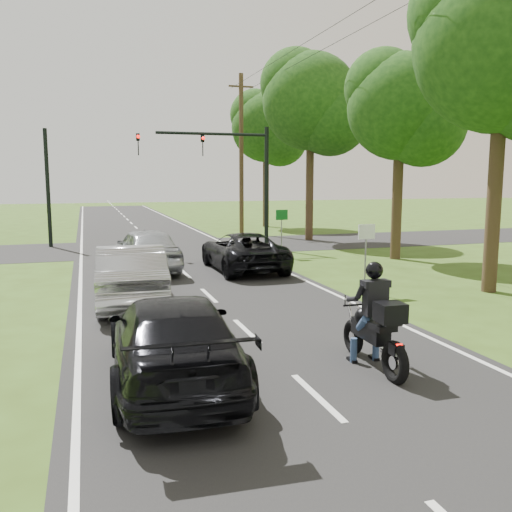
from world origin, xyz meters
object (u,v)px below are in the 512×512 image
Objects in this scene: utility_pole_far at (241,153)px; traffic_signal at (230,165)px; dark_suv at (243,251)px; silver_sedan at (131,275)px; dark_car_behind at (173,339)px; silver_suv at (146,249)px; sign_white at (366,241)px; motorcycle_rider at (375,327)px; sign_green at (282,222)px.

traffic_signal is at bearing -109.68° from utility_pole_far.
utility_pole_far is at bearing -106.22° from dark_suv.
utility_pole_far reaches higher than silver_sedan.
dark_car_behind reaches higher than dark_suv.
silver_suv is 0.77× the size of traffic_signal.
dark_car_behind is (0.21, -6.17, -0.08)m from silver_sedan.
silver_sedan is at bearing -118.38° from traffic_signal.
silver_sedan is at bearing -114.75° from utility_pole_far.
silver_suv is (1.02, 5.48, -0.01)m from silver_sedan.
silver_sedan is 1.04× the size of silver_suv.
silver_suv reaches higher than dark_suv.
traffic_signal reaches higher than sign_white.
silver_suv is 2.30× the size of sign_white.
motorcycle_rider is at bearing 175.94° from dark_car_behind.
traffic_signal is (1.77, 17.07, 3.34)m from motorcycle_rider.
silver_sedan is at bearing 44.75° from dark_suv.
sign_green reaches higher than silver_suv.
dark_car_behind is 0.52× the size of utility_pole_far.
motorcycle_rider is 14.47m from sign_green.
utility_pole_far is 11.63m from sign_green.
silver_sedan reaches higher than dark_car_behind.
traffic_signal is 3.00× the size of sign_white.
utility_pole_far reaches higher than traffic_signal.
dark_car_behind is at bearing -117.24° from sign_green.
silver_suv is at bearing -120.01° from utility_pole_far.
motorcycle_rider is at bearing -117.36° from sign_white.
sign_white reaches higher than dark_car_behind.
dark_suv is at bearing -105.82° from utility_pole_far.
silver_suv reaches higher than dark_car_behind.
motorcycle_rider reaches higher than silver_sedan.
sign_white is at bearing -91.43° from sign_green.
silver_suv is 2.30× the size of sign_green.
sign_white is at bearing 64.13° from motorcycle_rider.
dark_suv is 2.46× the size of sign_white.
silver_sedan is 2.39× the size of sign_white.
sign_white is at bearing 178.34° from silver_sedan.
motorcycle_rider is 1.11× the size of sign_green.
dark_car_behind is at bearing 80.81° from silver_suv.
traffic_signal is 0.64× the size of utility_pole_far.
sign_white is at bearing 129.54° from silver_suv.
motorcycle_rider is 0.24× the size of utility_pole_far.
dark_car_behind is 0.81× the size of traffic_signal.
sign_white reaches higher than dark_suv.
dark_car_behind is at bearing -140.51° from sign_white.
silver_suv is at bearing -162.49° from sign_green.
dark_suv is 15.04m from utility_pole_far.
dark_suv is at bearing 160.98° from silver_suv.
dark_car_behind is at bearing 94.84° from silver_sedan.
silver_suv is 7.55m from traffic_signal.
dark_car_behind is at bearing 67.49° from dark_suv.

